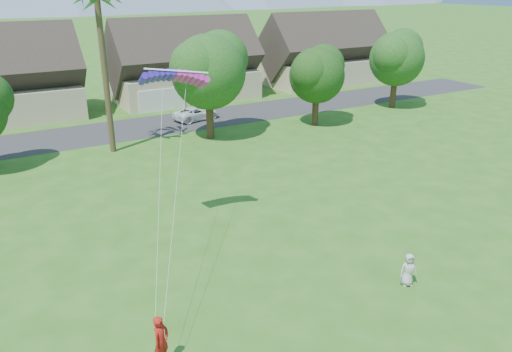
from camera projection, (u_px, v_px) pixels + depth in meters
street at (119, 130)px, 43.71m from camera, size 90.00×7.00×0.01m
kite_flyer at (161, 341)px, 16.63m from camera, size 0.83×0.77×1.90m
watcher at (408, 270)px, 21.14m from camera, size 0.85×0.71×1.50m
parked_car at (196, 113)px, 46.90m from camera, size 4.76×2.89×1.23m
houses_row at (96, 75)px, 49.95m from camera, size 72.75×8.19×8.86m
tree_row at (120, 88)px, 36.49m from camera, size 62.27×6.67×8.45m
parafoil_kite at (174, 75)px, 23.59m from camera, size 3.29×1.20×0.50m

